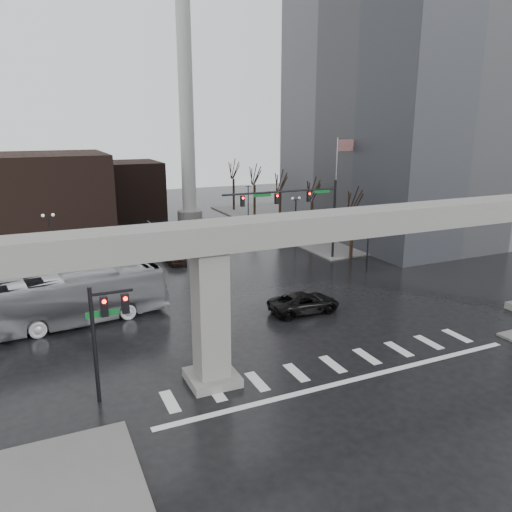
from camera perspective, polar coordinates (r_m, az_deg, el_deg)
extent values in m
plane|color=black|center=(30.51, 7.71, -11.37)|extent=(160.00, 160.00, 0.00)
cube|color=slate|center=(73.00, 10.08, 4.16)|extent=(28.00, 36.00, 0.15)
cube|color=gray|center=(27.92, 8.28, 3.52)|extent=(48.00, 2.20, 1.40)
cube|color=gray|center=(26.20, -5.20, -7.10)|extent=(1.60, 1.60, 7.30)
cube|color=gray|center=(27.65, -5.03, -13.65)|extent=(2.60, 2.60, 0.50)
cube|color=slate|center=(65.53, 17.80, 20.90)|extent=(22.00, 26.00, 42.00)
cube|color=black|center=(65.53, -23.66, 6.29)|extent=(16.00, 14.00, 10.00)
cube|color=black|center=(76.66, -14.76, 7.38)|extent=(10.00, 10.00, 8.00)
cylinder|color=#BCBCB8|center=(72.09, -7.97, 16.05)|extent=(2.00, 2.00, 30.00)
cylinder|color=gray|center=(73.21, -7.56, 4.71)|extent=(3.60, 3.60, 1.20)
cylinder|color=black|center=(51.00, 8.89, 4.09)|extent=(0.24, 0.24, 8.00)
cylinder|color=black|center=(47.48, 2.93, 7.36)|extent=(12.00, 0.18, 0.18)
cube|color=black|center=(49.01, 6.05, 6.77)|extent=(0.35, 0.30, 1.00)
cube|color=black|center=(47.35, 2.37, 6.55)|extent=(0.35, 0.30, 1.00)
cube|color=black|center=(45.89, -1.55, 6.29)|extent=(0.35, 0.30, 1.00)
sphere|color=#FF0C05|center=(48.82, 6.17, 7.09)|extent=(0.20, 0.20, 0.20)
cube|color=#0C5920|center=(49.73, 7.57, 7.36)|extent=(1.80, 0.05, 0.35)
cube|color=#0C5920|center=(46.63, 0.72, 6.99)|extent=(1.80, 0.05, 0.35)
cylinder|color=black|center=(25.79, -17.97, -9.76)|extent=(0.20, 0.20, 6.00)
cylinder|color=black|center=(24.95, -16.17, -4.03)|extent=(2.00, 0.14, 0.14)
cube|color=black|center=(25.12, -16.97, -5.54)|extent=(0.35, 0.30, 1.00)
cube|color=black|center=(25.24, -14.72, -5.26)|extent=(0.35, 0.30, 1.00)
cube|color=#0C5920|center=(25.23, -17.13, -6.31)|extent=(1.60, 0.05, 0.30)
cylinder|color=silver|center=(54.51, 9.08, 6.91)|extent=(0.12, 0.12, 12.00)
cube|color=#B22313|center=(54.61, 10.20, 12.36)|extent=(2.00, 0.03, 1.20)
cylinder|color=black|center=(47.91, 12.65, 1.24)|extent=(0.14, 0.14, 4.80)
cube|color=black|center=(47.42, 12.81, 4.00)|extent=(0.90, 0.06, 0.06)
sphere|color=silver|center=(47.12, 12.39, 4.20)|extent=(0.32, 0.32, 0.32)
sphere|color=silver|center=(47.66, 13.26, 4.27)|extent=(0.32, 0.32, 0.32)
cylinder|color=black|center=(59.39, 4.54, 4.18)|extent=(0.14, 0.14, 4.80)
cube|color=black|center=(58.99, 4.58, 6.42)|extent=(0.90, 0.06, 0.06)
sphere|color=silver|center=(58.75, 4.20, 6.59)|extent=(0.32, 0.32, 0.32)
sphere|color=silver|center=(59.18, 4.97, 6.64)|extent=(0.32, 0.32, 0.32)
cylinder|color=black|center=(71.76, -0.90, 6.09)|extent=(0.14, 0.14, 4.80)
cube|color=black|center=(71.44, -0.91, 7.96)|extent=(0.90, 0.06, 0.06)
sphere|color=silver|center=(71.24, -1.24, 8.10)|extent=(0.32, 0.32, 0.32)
sphere|color=silver|center=(71.60, -0.57, 8.13)|extent=(0.32, 0.32, 0.32)
cylinder|color=black|center=(38.62, -21.40, -2.75)|extent=(0.14, 0.14, 4.80)
cube|color=black|center=(38.02, -21.74, 0.63)|extent=(0.90, 0.06, 0.06)
sphere|color=silver|center=(37.96, -22.44, 0.85)|extent=(0.32, 0.32, 0.32)
sphere|color=silver|center=(37.99, -21.09, 0.99)|extent=(0.32, 0.32, 0.32)
cylinder|color=black|center=(52.18, -22.41, 1.58)|extent=(0.14, 0.14, 4.80)
cube|color=black|center=(51.74, -22.66, 4.11)|extent=(0.90, 0.06, 0.06)
sphere|color=silver|center=(51.69, -23.18, 4.27)|extent=(0.32, 0.32, 0.32)
sphere|color=silver|center=(51.72, -22.19, 4.38)|extent=(0.32, 0.32, 0.32)
cylinder|color=black|center=(65.93, -22.99, 4.11)|extent=(0.14, 0.14, 4.80)
cube|color=black|center=(65.57, -23.20, 6.12)|extent=(0.90, 0.06, 0.06)
sphere|color=silver|center=(65.54, -23.61, 6.26)|extent=(0.32, 0.32, 0.32)
sphere|color=silver|center=(65.56, -22.83, 6.34)|extent=(0.32, 0.32, 0.32)
cylinder|color=black|center=(51.65, 10.88, 2.18)|extent=(0.34, 0.34, 4.55)
cylinder|color=black|center=(50.97, 11.09, 6.28)|extent=(0.12, 1.52, 2.98)
cylinder|color=black|center=(51.49, 11.37, 6.09)|extent=(0.83, 1.14, 2.51)
cylinder|color=black|center=(58.19, 6.35, 3.84)|extent=(0.34, 0.34, 4.66)
cylinder|color=black|center=(57.58, 6.46, 7.57)|extent=(0.12, 1.55, 3.05)
cylinder|color=black|center=(58.08, 6.76, 7.39)|extent=(0.85, 1.16, 2.57)
cylinder|color=black|center=(65.06, 2.75, 5.14)|extent=(0.34, 0.34, 4.76)
cylinder|color=black|center=(64.51, 2.79, 8.56)|extent=(0.12, 1.59, 3.11)
cylinder|color=black|center=(64.98, 3.08, 8.39)|extent=(0.86, 1.18, 2.62)
cylinder|color=black|center=(72.16, -0.17, 6.17)|extent=(0.34, 0.34, 4.87)
cylinder|color=black|center=(71.66, -0.17, 9.33)|extent=(0.12, 1.62, 3.18)
cylinder|color=black|center=(72.12, 0.11, 9.17)|extent=(0.88, 1.20, 2.68)
cylinder|color=black|center=(79.43, -2.56, 7.00)|extent=(0.34, 0.34, 4.97)
cylinder|color=black|center=(78.97, -2.60, 9.94)|extent=(0.12, 1.65, 3.25)
cylinder|color=black|center=(79.41, -2.33, 9.78)|extent=(0.89, 1.23, 2.74)
imported|color=black|center=(36.83, 5.53, -5.33)|extent=(5.33, 2.51, 1.47)
imported|color=#AAA9AE|center=(36.59, -20.33, -4.58)|extent=(13.30, 4.70, 3.62)
imported|color=black|center=(50.13, -9.35, 0.02)|extent=(1.79, 4.21, 1.42)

